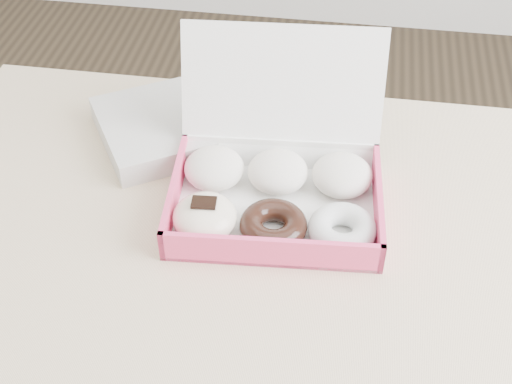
# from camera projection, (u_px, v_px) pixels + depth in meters

# --- Properties ---
(table) EXTENTS (1.20, 0.80, 0.75)m
(table) POSITION_uv_depth(u_px,v_px,m) (333.00, 323.00, 0.91)
(table) COLOR tan
(table) RESTS_ON ground
(donut_box) EXTENTS (0.29, 0.27, 0.20)m
(donut_box) POSITION_uv_depth(u_px,v_px,m) (274.00, 185.00, 0.94)
(donut_box) COLOR white
(donut_box) RESTS_ON table
(newspapers) EXTENTS (0.29, 0.27, 0.04)m
(newspapers) POSITION_uv_depth(u_px,v_px,m) (179.00, 123.00, 1.07)
(newspapers) COLOR silver
(newspapers) RESTS_ON table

